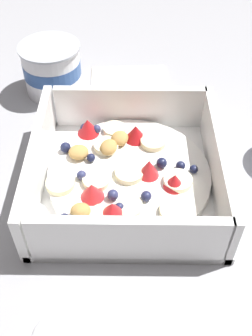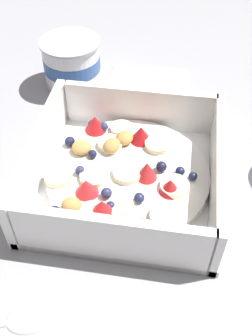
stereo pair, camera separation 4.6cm
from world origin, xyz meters
TOP-DOWN VIEW (x-y plane):
  - ground_plane at (0.00, 0.00)m, footprint 2.40×2.40m
  - fruit_bowl at (0.02, 0.00)m, footprint 0.21×0.21m
  - yogurt_cup at (0.21, 0.12)m, footprint 0.09×0.09m
  - folded_napkin at (0.22, -0.00)m, footprint 0.13×0.13m

SIDE VIEW (x-z plane):
  - ground_plane at x=0.00m, z-range 0.00..0.00m
  - folded_napkin at x=0.22m, z-range 0.00..0.01m
  - fruit_bowl at x=0.02m, z-range -0.01..0.06m
  - yogurt_cup at x=0.21m, z-range 0.00..0.07m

